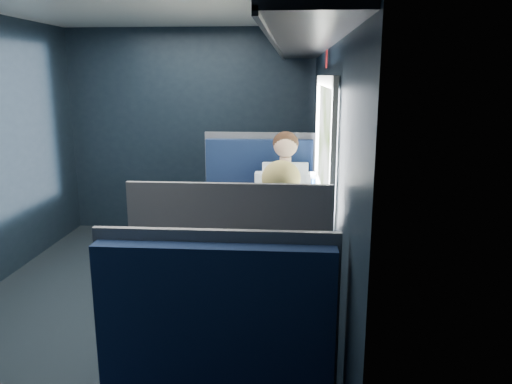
# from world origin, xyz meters

# --- Properties ---
(ground) EXTENTS (2.80, 4.20, 0.01)m
(ground) POSITION_xyz_m (0.00, 0.00, -0.01)
(ground) COLOR black
(room_shell) EXTENTS (3.00, 4.40, 2.40)m
(room_shell) POSITION_xyz_m (0.02, 0.00, 1.48)
(room_shell) COLOR black
(room_shell) RESTS_ON ground
(table) EXTENTS (0.62, 1.00, 0.74)m
(table) POSITION_xyz_m (1.03, 0.00, 0.66)
(table) COLOR #54565E
(table) RESTS_ON ground
(seat_bay_near) EXTENTS (1.04, 0.62, 1.26)m
(seat_bay_near) POSITION_xyz_m (0.83, 0.87, 0.42)
(seat_bay_near) COLOR #0C1939
(seat_bay_near) RESTS_ON ground
(seat_bay_far) EXTENTS (1.04, 0.62, 1.26)m
(seat_bay_far) POSITION_xyz_m (0.85, -0.87, 0.41)
(seat_bay_far) COLOR #0C1939
(seat_bay_far) RESTS_ON ground
(seat_row_front) EXTENTS (1.04, 0.51, 1.16)m
(seat_row_front) POSITION_xyz_m (0.85, 1.80, 0.41)
(seat_row_front) COLOR #0C1939
(seat_row_front) RESTS_ON ground
(man) EXTENTS (0.53, 0.56, 1.32)m
(man) POSITION_xyz_m (1.10, 0.70, 0.72)
(man) COLOR black
(man) RESTS_ON ground
(woman) EXTENTS (0.53, 0.56, 1.32)m
(woman) POSITION_xyz_m (1.10, -0.71, 0.73)
(woman) COLOR black
(woman) RESTS_ON ground
(papers) EXTENTS (0.54, 0.74, 0.01)m
(papers) POSITION_xyz_m (1.06, -0.09, 0.74)
(papers) COLOR white
(papers) RESTS_ON table
(laptop) EXTENTS (0.25, 0.31, 0.22)m
(laptop) POSITION_xyz_m (1.36, 0.01, 0.80)
(laptop) COLOR silver
(laptop) RESTS_ON table
(bottle_small) EXTENTS (0.07, 0.07, 0.23)m
(bottle_small) POSITION_xyz_m (1.33, 0.39, 0.84)
(bottle_small) COLOR silver
(bottle_small) RESTS_ON table
(cup) EXTENTS (0.07, 0.07, 0.09)m
(cup) POSITION_xyz_m (1.25, 0.44, 0.79)
(cup) COLOR white
(cup) RESTS_ON table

